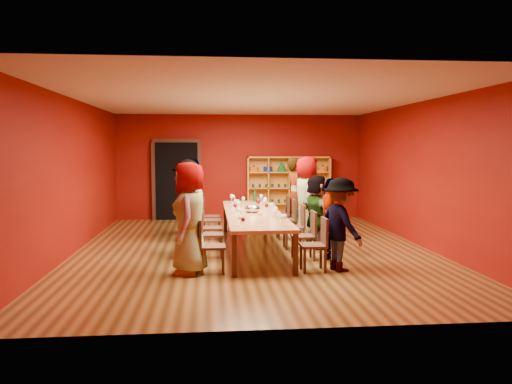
{
  "coord_description": "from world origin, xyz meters",
  "views": [
    {
      "loc": [
        -0.87,
        -9.91,
        2.03
      ],
      "look_at": [
        0.07,
        0.12,
        1.15
      ],
      "focal_mm": 35.0,
      "sensor_mm": 36.0,
      "label": 1
    }
  ],
  "objects_px": {
    "person_right_0": "(341,224)",
    "person_right_2": "(317,211)",
    "tasting_table": "(253,215)",
    "person_left_0": "(190,218)",
    "chair_person_right_4": "(283,212)",
    "chair_person_right_3": "(289,217)",
    "person_right_4": "(295,195)",
    "chair_person_left_0": "(208,243)",
    "person_left_2": "(189,209)",
    "person_right_1": "(330,219)",
    "chair_person_right_1": "(308,233)",
    "person_left_1": "(185,214)",
    "chair_person_right_2": "(298,224)",
    "chair_person_left_4": "(208,214)",
    "chair_person_right_0": "(318,241)",
    "chair_person_left_1": "(208,231)",
    "person_left_4": "(195,197)",
    "chair_person_left_2": "(208,225)",
    "chair_person_left_3": "(208,218)",
    "shelving_unit": "(288,185)",
    "person_right_3": "(307,198)",
    "spittoon_bowl": "(253,209)",
    "wine_bottle": "(255,196)",
    "person_left_3": "(188,200)"
  },
  "relations": [
    {
      "from": "person_left_3",
      "to": "chair_person_left_4",
      "type": "distance_m",
      "value": 0.87
    },
    {
      "from": "person_left_0",
      "to": "chair_person_right_1",
      "type": "xyz_separation_m",
      "value": [
        2.11,
        0.81,
        -0.41
      ]
    },
    {
      "from": "person_right_4",
      "to": "person_right_2",
      "type": "bearing_deg",
      "value": 174.62
    },
    {
      "from": "chair_person_left_1",
      "to": "person_right_2",
      "type": "xyz_separation_m",
      "value": [
        2.22,
        0.71,
        0.26
      ]
    },
    {
      "from": "chair_person_left_3",
      "to": "chair_person_right_2",
      "type": "bearing_deg",
      "value": -31.7
    },
    {
      "from": "chair_person_left_0",
      "to": "chair_person_right_2",
      "type": "distance_m",
      "value": 2.6
    },
    {
      "from": "chair_person_left_2",
      "to": "chair_person_right_4",
      "type": "distance_m",
      "value": 2.66
    },
    {
      "from": "person_right_1",
      "to": "person_right_4",
      "type": "height_order",
      "value": "person_right_4"
    },
    {
      "from": "chair_person_right_1",
      "to": "person_right_2",
      "type": "relative_size",
      "value": 0.59
    },
    {
      "from": "chair_person_left_0",
      "to": "person_left_2",
      "type": "distance_m",
      "value": 1.96
    },
    {
      "from": "tasting_table",
      "to": "person_right_2",
      "type": "bearing_deg",
      "value": 0.71
    },
    {
      "from": "shelving_unit",
      "to": "person_right_1",
      "type": "height_order",
      "value": "shelving_unit"
    },
    {
      "from": "chair_person_left_3",
      "to": "tasting_table",
      "type": "bearing_deg",
      "value": -51.41
    },
    {
      "from": "person_right_2",
      "to": "chair_person_right_3",
      "type": "xyz_separation_m",
      "value": [
        -0.4,
        1.06,
        -0.26
      ]
    },
    {
      "from": "chair_person_left_3",
      "to": "chair_person_left_4",
      "type": "distance_m",
      "value": 0.64
    },
    {
      "from": "tasting_table",
      "to": "person_left_0",
      "type": "relative_size",
      "value": 2.48
    },
    {
      "from": "person_right_1",
      "to": "spittoon_bowl",
      "type": "distance_m",
      "value": 1.7
    },
    {
      "from": "chair_person_left_4",
      "to": "chair_person_left_1",
      "type": "bearing_deg",
      "value": -90.0
    },
    {
      "from": "wine_bottle",
      "to": "person_right_1",
      "type": "bearing_deg",
      "value": -69.75
    },
    {
      "from": "chair_person_right_0",
      "to": "spittoon_bowl",
      "type": "bearing_deg",
      "value": 115.86
    },
    {
      "from": "chair_person_left_4",
      "to": "spittoon_bowl",
      "type": "bearing_deg",
      "value": -63.09
    },
    {
      "from": "shelving_unit",
      "to": "chair_person_right_3",
      "type": "relative_size",
      "value": 2.7
    },
    {
      "from": "chair_person_left_0",
      "to": "person_right_3",
      "type": "xyz_separation_m",
      "value": [
        2.21,
        2.92,
        0.43
      ]
    },
    {
      "from": "chair_person_left_0",
      "to": "spittoon_bowl",
      "type": "distance_m",
      "value": 2.08
    },
    {
      "from": "chair_person_left_2",
      "to": "person_left_1",
      "type": "bearing_deg",
      "value": -119.39
    },
    {
      "from": "chair_person_right_0",
      "to": "person_right_0",
      "type": "relative_size",
      "value": 0.57
    },
    {
      "from": "person_right_0",
      "to": "person_right_2",
      "type": "bearing_deg",
      "value": -21.51
    },
    {
      "from": "person_left_3",
      "to": "person_right_3",
      "type": "bearing_deg",
      "value": 75.41
    },
    {
      "from": "chair_person_right_2",
      "to": "chair_person_right_4",
      "type": "bearing_deg",
      "value": 90.0
    },
    {
      "from": "person_right_4",
      "to": "person_right_1",
      "type": "bearing_deg",
      "value": 174.05
    },
    {
      "from": "chair_person_left_1",
      "to": "chair_person_right_0",
      "type": "height_order",
      "value": "same"
    },
    {
      "from": "chair_person_left_0",
      "to": "chair_person_left_1",
      "type": "relative_size",
      "value": 1.0
    },
    {
      "from": "person_left_1",
      "to": "chair_person_left_0",
      "type": "bearing_deg",
      "value": 15.69
    },
    {
      "from": "chair_person_left_0",
      "to": "tasting_table",
      "type": "bearing_deg",
      "value": 63.7
    },
    {
      "from": "chair_person_right_3",
      "to": "chair_person_left_4",
      "type": "bearing_deg",
      "value": 158.85
    },
    {
      "from": "person_left_4",
      "to": "person_left_1",
      "type": "bearing_deg",
      "value": 14.31
    },
    {
      "from": "person_left_1",
      "to": "person_left_4",
      "type": "bearing_deg",
      "value": 172.79
    },
    {
      "from": "chair_person_right_3",
      "to": "person_right_4",
      "type": "relative_size",
      "value": 0.49
    },
    {
      "from": "shelving_unit",
      "to": "person_left_4",
      "type": "bearing_deg",
      "value": -135.9
    },
    {
      "from": "chair_person_left_0",
      "to": "person_left_1",
      "type": "height_order",
      "value": "person_left_1"
    },
    {
      "from": "chair_person_left_4",
      "to": "person_right_0",
      "type": "relative_size",
      "value": 0.57
    },
    {
      "from": "person_left_2",
      "to": "chair_person_left_4",
      "type": "bearing_deg",
      "value": 158.67
    },
    {
      "from": "person_right_1",
      "to": "chair_person_right_4",
      "type": "distance_m",
      "value": 3.07
    },
    {
      "from": "chair_person_right_4",
      "to": "person_left_4",
      "type": "bearing_deg",
      "value": -174.15
    },
    {
      "from": "chair_person_left_4",
      "to": "person_right_0",
      "type": "bearing_deg",
      "value": -59.06
    },
    {
      "from": "chair_person_left_1",
      "to": "chair_person_right_0",
      "type": "bearing_deg",
      "value": -33.29
    },
    {
      "from": "chair_person_left_4",
      "to": "chair_person_right_3",
      "type": "height_order",
      "value": "same"
    },
    {
      "from": "person_right_0",
      "to": "chair_person_right_4",
      "type": "xyz_separation_m",
      "value": [
        -0.38,
        3.89,
        -0.28
      ]
    },
    {
      "from": "person_right_4",
      "to": "person_left_1",
      "type": "bearing_deg",
      "value": 128.3
    },
    {
      "from": "person_left_2",
      "to": "chair_person_right_3",
      "type": "height_order",
      "value": "person_left_2"
    }
  ]
}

